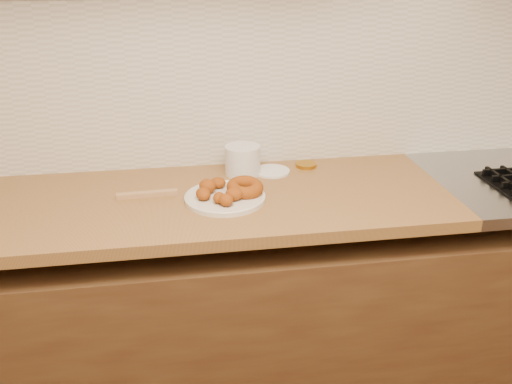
# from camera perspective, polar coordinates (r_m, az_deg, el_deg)

# --- Properties ---
(wall_back) EXTENTS (4.00, 0.02, 2.70)m
(wall_back) POSITION_cam_1_polar(r_m,az_deg,el_deg) (2.02, 2.95, 15.54)
(wall_back) COLOR tan
(wall_back) RESTS_ON ground
(base_cabinet) EXTENTS (3.60, 0.60, 0.77)m
(base_cabinet) POSITION_cam_1_polar(r_m,az_deg,el_deg) (2.12, 4.12, -12.61)
(base_cabinet) COLOR #52391E
(base_cabinet) RESTS_ON floor
(butcher_block) EXTENTS (2.30, 0.62, 0.04)m
(butcher_block) POSITION_cam_1_polar(r_m,az_deg,el_deg) (1.84, -15.61, -1.65)
(butcher_block) COLOR olive
(butcher_block) RESTS_ON base_cabinet
(backsplash) EXTENTS (3.60, 0.02, 0.60)m
(backsplash) POSITION_cam_1_polar(r_m,az_deg,el_deg) (2.04, 2.92, 11.32)
(backsplash) COLOR beige
(backsplash) RESTS_ON wall_back
(donut_plate) EXTENTS (0.27, 0.27, 0.02)m
(donut_plate) POSITION_cam_1_polar(r_m,az_deg,el_deg) (1.78, -3.28, -0.60)
(donut_plate) COLOR beige
(donut_plate) RESTS_ON butcher_block
(ring_donut) EXTENTS (0.17, 0.17, 0.06)m
(ring_donut) POSITION_cam_1_polar(r_m,az_deg,el_deg) (1.78, -1.19, 0.50)
(ring_donut) COLOR #84390D
(ring_donut) RESTS_ON donut_plate
(fried_dough_chunks) EXTENTS (0.16, 0.22, 0.05)m
(fried_dough_chunks) POSITION_cam_1_polar(r_m,az_deg,el_deg) (1.76, -4.10, 0.06)
(fried_dough_chunks) COLOR #84390D
(fried_dough_chunks) RESTS_ON donut_plate
(plastic_tub) EXTENTS (0.14, 0.14, 0.11)m
(plastic_tub) POSITION_cam_1_polar(r_m,az_deg,el_deg) (1.97, -1.42, 3.38)
(plastic_tub) COLOR silver
(plastic_tub) RESTS_ON butcher_block
(tub_lid) EXTENTS (0.13, 0.13, 0.01)m
(tub_lid) POSITION_cam_1_polar(r_m,az_deg,el_deg) (2.00, 1.67, 2.21)
(tub_lid) COLOR silver
(tub_lid) RESTS_ON butcher_block
(brass_jar_lid) EXTENTS (0.10, 0.10, 0.01)m
(brass_jar_lid) POSITION_cam_1_polar(r_m,az_deg,el_deg) (2.06, 5.30, 2.87)
(brass_jar_lid) COLOR #B3801C
(brass_jar_lid) RESTS_ON butcher_block
(wooden_utensil) EXTENTS (0.20, 0.03, 0.02)m
(wooden_utensil) POSITION_cam_1_polar(r_m,az_deg,el_deg) (1.84, -11.38, -0.21)
(wooden_utensil) COLOR #A0764B
(wooden_utensil) RESTS_ON butcher_block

